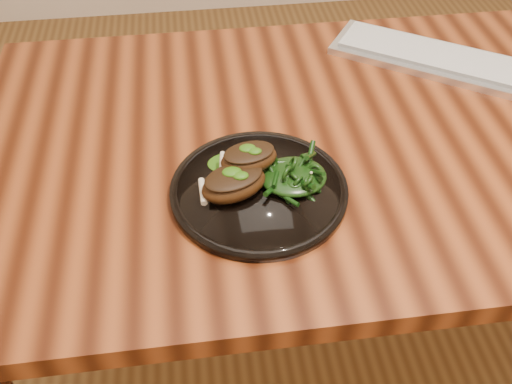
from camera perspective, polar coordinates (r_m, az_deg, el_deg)
The scene contains 7 objects.
desk at distance 1.15m, azimuth 14.66°, elevation 3.28°, with size 1.60×0.80×0.75m.
plate at distance 0.91m, azimuth 0.30°, elevation 0.20°, with size 0.28×0.28×0.02m.
lamb_chop_front at distance 0.88m, azimuth -2.27°, elevation 0.93°, with size 0.12×0.10×0.05m.
lamb_chop_back at distance 0.90m, azimuth -0.75°, elevation 3.46°, with size 0.10×0.08×0.04m.
herb_smear at distance 0.95m, azimuth -2.34°, elevation 2.97°, with size 0.08×0.06×0.01m, color #1A4607.
greens_heap at distance 0.91m, azimuth 3.76°, elevation 1.89°, with size 0.11×0.10×0.04m.
keyboard at distance 1.28m, azimuth 18.24°, elevation 12.42°, with size 0.46×0.38×0.02m.
Camera 1 is at (-0.40, -0.79, 1.40)m, focal length 40.00 mm.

